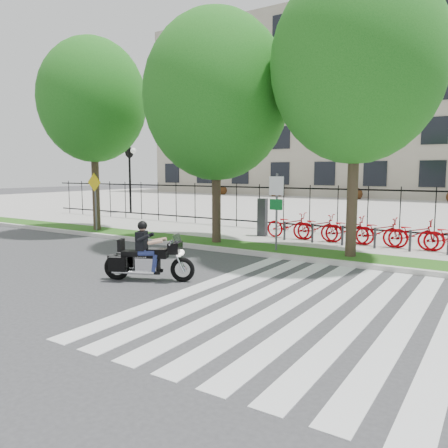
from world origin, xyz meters
The scene contains 16 objects.
ground centered at (0.00, 0.00, 0.00)m, with size 120.00×120.00×0.00m, color #373639.
curb centered at (0.00, 4.10, 0.07)m, with size 60.00×0.20×0.15m, color beige.
grass_verge centered at (0.00, 4.95, 0.07)m, with size 60.00×1.50×0.15m, color #235715.
sidewalk centered at (0.00, 7.45, 0.07)m, with size 60.00×3.50×0.15m, color #A6A39B.
plaza centered at (0.00, 25.00, 0.05)m, with size 80.00×34.00×0.10m, color #A6A39B.
crosswalk_stripes centered at (4.83, 0.00, 0.01)m, with size 5.70×8.00×0.01m, color silver, non-canonical shape.
iron_fence centered at (0.00, 9.20, 1.15)m, with size 30.00×0.06×2.00m, color black, non-canonical shape.
office_building centered at (0.00, 44.92, 9.97)m, with size 60.00×21.90×20.15m.
lamp_post_left centered at (-12.00, 12.00, 3.21)m, with size 1.06×0.70×4.25m.
street_tree_0 centered at (-7.06, 4.95, 5.73)m, with size 4.59×4.59×8.23m.
street_tree_1 centered at (-0.69, 4.95, 5.33)m, with size 5.13×5.13×8.14m.
street_tree_2 centered at (4.23, 4.95, 5.80)m, with size 5.02×5.02×8.55m.
bike_share_station centered at (5.00, 7.20, 0.66)m, with size 10.04×0.88×1.50m.
sign_pole_regulatory centered at (1.89, 4.58, 1.74)m, with size 0.50×0.09×2.50m.
sign_pole_warning centered at (-6.70, 4.58, 1.74)m, with size 0.78×0.09×2.49m.
motorcycle_rider centered at (0.71, -0.20, 0.60)m, with size 2.18×1.26×1.81m.
Camera 1 is at (8.07, -8.14, 2.71)m, focal length 35.00 mm.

